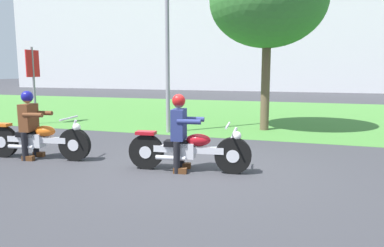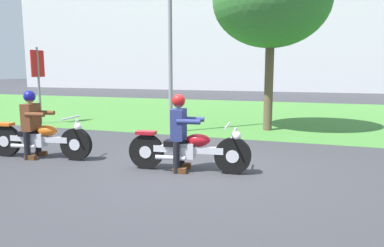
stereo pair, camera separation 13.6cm
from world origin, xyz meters
The scene contains 9 objects.
ground centered at (0.00, 0.00, 0.00)m, with size 120.00×120.00×0.00m, color #38383D.
grass_verge centered at (0.00, 9.17, 0.00)m, with size 60.00×12.00×0.01m, color #478438.
stadium_facade centered at (0.00, 29.54, 6.60)m, with size 56.13×8.00×13.21m, color silver.
motorcycle_lead centered at (-0.02, -0.14, 0.40)m, with size 2.26×0.66×0.88m.
rider_lead centered at (-0.18, -0.16, 0.82)m, with size 0.58×0.50×1.41m.
motorcycle_follow centered at (-3.27, -0.22, 0.40)m, with size 2.31×0.66×0.89m.
rider_follow centered at (-3.44, -0.24, 0.82)m, with size 0.58×0.50×1.41m.
tree_roadside centered at (0.77, 4.92, 3.85)m, with size 3.45×3.45×5.24m.
sign_banner centered at (-6.86, 3.82, 1.72)m, with size 0.08×0.60×2.60m.
Camera 2 is at (2.09, -6.10, 1.82)m, focal length 33.41 mm.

